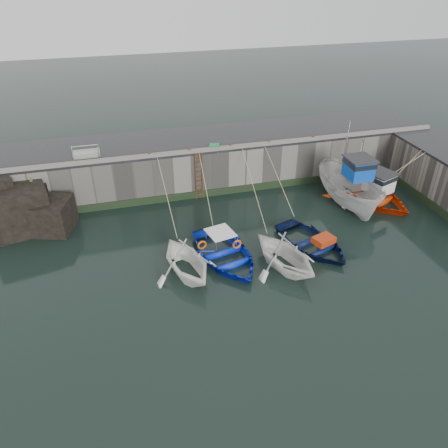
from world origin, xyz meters
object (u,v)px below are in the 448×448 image
object	(u,v)px
bollard_b	(189,150)
boat_far_orange	(369,194)
boat_far_white	(350,190)
ladder	(199,176)
bollard_d	(268,142)
boat_near_navy	(311,247)
bollard_c	(230,146)
boat_near_blacktrim	(283,267)
fish_crate	(214,147)
bollard_e	(313,137)
bollard_a	(150,154)
boat_near_blue	(225,259)
boat_near_white	(187,273)

from	to	relation	value
bollard_b	boat_far_orange	bearing A→B (deg)	-17.57
boat_far_white	bollard_b	xyz separation A→B (m)	(-9.54, 3.76, 2.22)
ladder	boat_far_orange	xyz separation A→B (m)	(10.69, -3.21, -1.18)
ladder	boat_far_white	size ratio (longest dim) A/B	0.48
ladder	bollard_d	world-z (taller)	bollard_d
boat_near_navy	bollard_c	world-z (taller)	bollard_c
boat_near_blacktrim	boat_far_white	xyz separation A→B (m)	(6.49, 5.07, 1.08)
boat_near_blacktrim	fish_crate	distance (m)	9.63
bollard_d	bollard_e	size ratio (longest dim) A/B	1.00
boat_near_blacktrim	bollard_b	world-z (taller)	bollard_b
boat_near_blacktrim	boat_near_navy	size ratio (longest dim) A/B	0.88
bollard_a	bollard_c	xyz separation A→B (m)	(5.20, 0.00, 0.00)
ladder	fish_crate	distance (m)	2.13
boat_near_blue	boat_near_blacktrim	size ratio (longest dim) A/B	1.23
boat_near_blue	fish_crate	world-z (taller)	fish_crate
ladder	boat_near_blue	world-z (taller)	ladder
boat_far_orange	bollard_a	xyz separation A→B (m)	(-13.69, 3.54, 2.89)
ladder	bollard_d	bearing A→B (deg)	4.00
boat_near_white	boat_near_blacktrim	size ratio (longest dim) A/B	0.98
boat_near_white	bollard_a	xyz separation A→B (m)	(-0.60, 8.02, 3.30)
boat_near_blacktrim	boat_near_navy	bearing A→B (deg)	11.35
boat_near_blue	bollard_b	size ratio (longest dim) A/B	19.08
boat_near_white	bollard_d	bearing A→B (deg)	34.20
fish_crate	boat_near_blacktrim	bearing A→B (deg)	-64.57
boat_far_white	bollard_e	world-z (taller)	boat_far_white
bollard_b	ladder	bearing A→B (deg)	-33.86
boat_far_white	bollard_a	bearing A→B (deg)	163.04
ladder	boat_far_orange	size ratio (longest dim) A/B	0.44
bollard_e	fish_crate	bearing A→B (deg)	179.24
bollard_b	bollard_e	bearing A→B (deg)	0.00
bollard_a	bollard_e	xyz separation A→B (m)	(11.00, 0.00, 0.00)
bollard_a	boat_near_navy	bearing A→B (deg)	-44.17
boat_near_blue	ladder	bearing A→B (deg)	75.99
boat_near_blue	bollard_d	distance (m)	9.49
boat_near_white	fish_crate	xyz separation A→B (m)	(3.56, 8.11, 3.33)
fish_crate	boat_near_navy	bearing A→B (deg)	-48.19
ladder	fish_crate	size ratio (longest dim) A/B	5.40
boat_near_blue	bollard_c	world-z (taller)	bollard_c
boat_near_blacktrim	bollard_d	world-z (taller)	bollard_d
boat_far_orange	boat_near_blacktrim	bearing A→B (deg)	-166.73
ladder	bollard_b	world-z (taller)	bollard_b
ladder	bollard_b	distance (m)	1.81
boat_far_white	ladder	bearing A→B (deg)	159.63
boat_near_blacktrim	boat_far_white	world-z (taller)	boat_far_white
boat_far_white	bollard_b	world-z (taller)	boat_far_white
ladder	boat_far_white	xyz separation A→B (m)	(9.04, -3.43, -0.52)
bollard_a	bollard_d	distance (m)	7.80
boat_near_navy	bollard_a	world-z (taller)	bollard_a
ladder	bollard_e	bearing A→B (deg)	2.40
ladder	boat_near_navy	world-z (taller)	ladder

